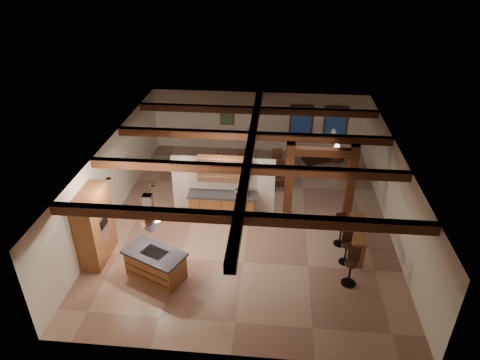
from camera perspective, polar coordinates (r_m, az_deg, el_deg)
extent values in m
plane|color=tan|center=(15.91, 1.20, -5.15)|extent=(12.00, 12.00, 0.00)
plane|color=beige|center=(20.54, 2.51, 7.76)|extent=(10.00, 0.00, 10.00)
plane|color=beige|center=(10.40, -1.31, -17.35)|extent=(10.00, 0.00, 10.00)
plane|color=beige|center=(16.21, -16.65, 0.23)|extent=(0.00, 12.00, 12.00)
plane|color=beige|center=(15.66, 19.84, -1.44)|extent=(0.00, 12.00, 12.00)
plane|color=#331710|center=(14.46, 1.32, 4.36)|extent=(12.00, 12.00, 0.00)
cube|color=#401910|center=(11.06, -0.21, -5.10)|extent=(10.00, 0.25, 0.28)
cube|color=#401910|center=(13.36, 0.91, 1.46)|extent=(10.00, 0.25, 0.28)
cube|color=#401910|center=(15.70, 1.67, 5.90)|extent=(10.00, 0.25, 0.28)
cube|color=#401910|center=(18.20, 2.25, 9.28)|extent=(10.00, 0.25, 0.28)
cube|color=#401910|center=(14.52, 1.32, 3.86)|extent=(0.28, 12.00, 0.28)
cube|color=#401910|center=(15.55, 6.55, 0.06)|extent=(0.30, 0.30, 2.90)
cube|color=#401910|center=(15.78, 14.55, -0.31)|extent=(0.30, 0.30, 2.90)
cube|color=#401910|center=(15.10, 10.97, 3.67)|extent=(2.50, 0.28, 0.28)
cube|color=beige|center=(15.83, -2.23, -0.65)|extent=(3.80, 0.18, 2.20)
cube|color=olive|center=(14.20, -18.82, -5.82)|extent=(0.64, 1.60, 2.40)
cube|color=silver|center=(14.12, -17.67, -6.09)|extent=(0.06, 0.62, 0.95)
cube|color=black|center=(13.99, -17.64, -5.44)|extent=(0.01, 0.50, 0.28)
cube|color=olive|center=(15.85, -2.36, -3.45)|extent=(2.40, 0.60, 0.86)
cube|color=black|center=(15.60, -2.40, -2.00)|extent=(2.50, 0.66, 0.08)
cube|color=olive|center=(15.31, -2.37, 1.45)|extent=(1.80, 0.34, 0.95)
cube|color=silver|center=(15.15, -2.46, 1.13)|extent=(1.74, 0.02, 0.90)
pyramid|color=silver|center=(12.66, -11.74, -6.53)|extent=(1.10, 1.10, 0.45)
cube|color=silver|center=(12.21, -12.12, -3.44)|extent=(0.26, 0.22, 0.73)
cube|color=#401910|center=(20.47, 8.15, 7.57)|extent=(1.10, 0.05, 1.70)
cube|color=black|center=(20.45, 8.15, 7.54)|extent=(0.95, 0.02, 1.55)
cube|color=#401910|center=(20.62, 12.62, 7.31)|extent=(1.10, 0.05, 1.70)
cube|color=black|center=(20.59, 12.63, 7.28)|extent=(0.95, 0.02, 1.55)
cube|color=#401910|center=(20.51, -1.72, 8.50)|extent=(0.65, 0.04, 0.85)
cube|color=#245429|center=(20.49, -1.72, 8.47)|extent=(0.55, 0.01, 0.75)
cylinder|color=silver|center=(12.47, -11.65, -0.83)|extent=(0.16, 0.16, 0.03)
cylinder|color=silver|center=(14.12, -2.89, 3.55)|extent=(0.16, 0.16, 0.03)
cylinder|color=silver|center=(13.17, -17.14, 0.14)|extent=(0.16, 0.16, 0.03)
cube|color=olive|center=(13.46, -11.17, -11.06)|extent=(1.93, 1.51, 0.82)
cube|color=black|center=(13.17, -11.36, -9.57)|extent=(2.08, 1.66, 0.08)
cube|color=black|center=(13.15, -11.38, -9.42)|extent=(0.85, 0.74, 0.02)
imported|color=#39150E|center=(18.20, 2.75, 0.87)|extent=(2.03, 1.31, 0.67)
imported|color=black|center=(20.31, 10.99, 3.33)|extent=(1.99, 1.42, 0.54)
imported|color=silver|center=(15.44, 0.24, -1.62)|extent=(0.51, 0.43, 0.24)
cube|color=olive|center=(14.33, 15.48, -6.26)|extent=(0.59, 1.83, 0.05)
cube|color=olive|center=(13.96, 15.44, -9.75)|extent=(0.41, 0.12, 0.90)
cube|color=olive|center=(15.26, 15.06, -5.93)|extent=(0.41, 0.12, 0.90)
cube|color=#401910|center=(20.30, 12.67, 3.20)|extent=(0.58, 0.58, 0.58)
cylinder|color=black|center=(20.15, 12.78, 4.12)|extent=(0.05, 0.05, 0.14)
cone|color=#FFDA99|center=(20.09, 12.82, 4.48)|extent=(0.25, 0.25, 0.16)
cylinder|color=black|center=(13.11, 14.62, -10.70)|extent=(0.39, 0.39, 0.08)
cube|color=black|center=(13.10, 15.00, -9.40)|extent=(0.35, 0.19, 0.43)
cylinder|color=black|center=(13.36, 14.41, -11.99)|extent=(0.06, 0.06, 0.76)
cylinder|color=black|center=(13.60, 14.22, -13.15)|extent=(0.43, 0.43, 0.03)
cylinder|color=black|center=(13.93, 14.06, -8.44)|extent=(0.34, 0.34, 0.07)
cube|color=black|center=(13.93, 14.11, -7.33)|extent=(0.32, 0.05, 0.38)
cylinder|color=black|center=(14.13, 13.89, -9.53)|extent=(0.06, 0.06, 0.66)
cylinder|color=black|center=(14.33, 13.74, -10.53)|extent=(0.38, 0.38, 0.03)
cylinder|color=black|center=(14.63, 13.40, -6.04)|extent=(0.36, 0.36, 0.07)
cube|color=black|center=(14.63, 13.28, -4.92)|extent=(0.34, 0.12, 0.40)
cylinder|color=black|center=(14.84, 13.24, -7.19)|extent=(0.06, 0.06, 0.71)
cylinder|color=black|center=(15.05, 13.09, -8.25)|extent=(0.40, 0.40, 0.03)
cube|color=#401910|center=(17.45, 0.52, 0.09)|extent=(0.49, 0.49, 0.06)
cube|color=#401910|center=(17.46, 0.50, 1.55)|extent=(0.44, 0.10, 0.79)
cylinder|color=#401910|center=(17.42, -0.05, -0.93)|extent=(0.05, 0.05, 0.44)
cylinder|color=#401910|center=(17.43, 1.12, -0.92)|extent=(0.05, 0.05, 0.44)
cylinder|color=#401910|center=(17.73, -0.08, -0.35)|extent=(0.05, 0.05, 0.44)
cylinder|color=#401910|center=(17.74, 1.07, -0.33)|extent=(0.05, 0.05, 0.44)
cube|color=#401910|center=(18.75, 0.38, 2.29)|extent=(0.49, 0.49, 0.06)
cube|color=#401910|center=(18.38, 0.40, 3.05)|extent=(0.44, 0.10, 0.79)
cylinder|color=#401910|center=(19.03, 0.90, 1.86)|extent=(0.05, 0.05, 0.44)
cylinder|color=#401910|center=(19.02, -0.18, 1.85)|extent=(0.05, 0.05, 0.44)
cylinder|color=#401910|center=(18.71, 0.94, 1.36)|extent=(0.05, 0.05, 0.44)
cylinder|color=#401910|center=(18.70, -0.16, 1.35)|extent=(0.05, 0.05, 0.44)
cube|color=#401910|center=(17.56, 5.31, 0.14)|extent=(0.49, 0.49, 0.06)
cube|color=#401910|center=(17.57, 5.30, 1.60)|extent=(0.44, 0.10, 0.79)
cylinder|color=#401910|center=(17.51, 4.76, -0.87)|extent=(0.05, 0.05, 0.44)
cylinder|color=#401910|center=(17.55, 5.91, -0.85)|extent=(0.05, 0.05, 0.44)
cylinder|color=#401910|center=(17.82, 4.65, -0.29)|extent=(0.05, 0.05, 0.44)
cylinder|color=#401910|center=(17.86, 5.78, -0.28)|extent=(0.05, 0.05, 0.44)
cube|color=#401910|center=(18.84, 4.85, 2.33)|extent=(0.49, 0.49, 0.06)
cube|color=#401910|center=(18.48, 4.96, 3.09)|extent=(0.44, 0.10, 0.79)
cylinder|color=#401910|center=(19.14, 5.29, 1.90)|extent=(0.05, 0.05, 0.44)
cylinder|color=#401910|center=(19.10, 4.23, 1.90)|extent=(0.05, 0.05, 0.44)
cylinder|color=#401910|center=(18.82, 5.41, 1.40)|extent=(0.05, 0.05, 0.44)
cylinder|color=#401910|center=(18.79, 4.33, 1.39)|extent=(0.05, 0.05, 0.44)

